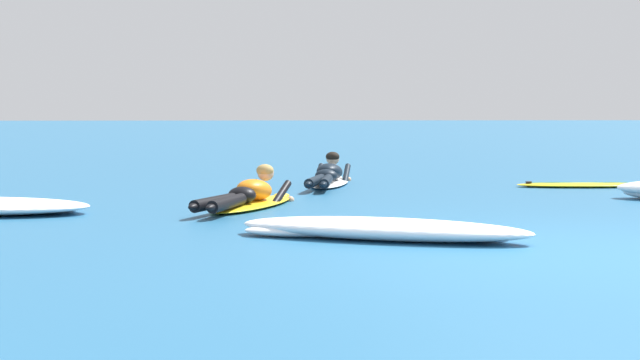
{
  "coord_description": "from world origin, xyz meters",
  "views": [
    {
      "loc": [
        -2.37,
        -7.1,
        1.21
      ],
      "look_at": [
        -1.82,
        4.76,
        0.22
      ],
      "focal_mm": 49.53,
      "sensor_mm": 36.0,
      "label": 1
    }
  ],
  "objects": [
    {
      "name": "surfer_near",
      "position": [
        -2.73,
        3.45,
        0.14
      ],
      "size": [
        1.32,
        2.46,
        0.53
      ],
      "color": "yellow",
      "rests_on": "ground"
    },
    {
      "name": "ground_plane",
      "position": [
        0.0,
        10.0,
        0.0
      ],
      "size": [
        120.0,
        120.0,
        0.0
      ],
      "primitive_type": "plane",
      "color": "#235B84"
    },
    {
      "name": "surfer_far",
      "position": [
        -1.62,
        6.35,
        0.14
      ],
      "size": [
        0.89,
        2.57,
        0.54
      ],
      "color": "white",
      "rests_on": "ground"
    },
    {
      "name": "whitewater_mid_right",
      "position": [
        -1.42,
        0.83,
        0.09
      ],
      "size": [
        2.76,
        1.46,
        0.2
      ],
      "color": "white",
      "rests_on": "ground"
    },
    {
      "name": "drifting_surfboard",
      "position": [
        2.18,
        5.94,
        0.03
      ],
      "size": [
        2.0,
        0.59,
        0.16
      ],
      "color": "yellow",
      "rests_on": "ground"
    }
  ]
}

